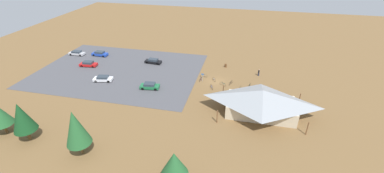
# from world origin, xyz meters

# --- Properties ---
(ground) EXTENTS (160.00, 160.00, 0.00)m
(ground) POSITION_xyz_m (0.00, 0.00, 0.00)
(ground) COLOR brown
(ground) RESTS_ON ground
(parking_lot_asphalt) EXTENTS (41.72, 29.97, 0.05)m
(parking_lot_asphalt) POSITION_xyz_m (25.80, -0.57, 0.03)
(parking_lot_asphalt) COLOR #4C4C51
(parking_lot_asphalt) RESTS_ON ground
(bike_pavilion) EXTENTS (16.14, 10.14, 5.19)m
(bike_pavilion) POSITION_xyz_m (-10.14, 11.21, 2.97)
(bike_pavilion) COLOR beige
(bike_pavilion) RESTS_ON ground
(trash_bin) EXTENTS (0.60, 0.60, 0.90)m
(trash_bin) POSITION_xyz_m (-1.23, -8.75, 0.45)
(trash_bin) COLOR brown
(trash_bin) RESTS_ON ground
(lot_sign) EXTENTS (0.56, 0.08, 2.20)m
(lot_sign) POSITION_xyz_m (3.37, 0.68, 1.41)
(lot_sign) COLOR #99999E
(lot_sign) RESTS_ON ground
(pine_west) EXTENTS (3.69, 3.69, 7.25)m
(pine_west) POSITION_xyz_m (28.18, 27.77, 4.65)
(pine_west) COLOR brown
(pine_west) RESTS_ON ground
(pine_far_east) EXTENTS (3.80, 3.80, 8.05)m
(pine_far_east) POSITION_xyz_m (17.47, 28.74, 5.12)
(pine_far_east) COLOR brown
(pine_far_east) RESTS_ON ground
(pine_midwest) EXTENTS (3.71, 3.71, 6.02)m
(pine_midwest) POSITION_xyz_m (1.32, 31.45, 4.17)
(pine_midwest) COLOR brown
(pine_midwest) RESTS_ON ground
(bicycle_green_front_row) EXTENTS (0.48, 1.75, 0.88)m
(bicycle_green_front_row) POSITION_xyz_m (-7.87, 1.09, 0.38)
(bicycle_green_front_row) COLOR black
(bicycle_green_front_row) RESTS_ON ground
(bicycle_purple_edge_north) EXTENTS (0.48, 1.64, 0.82)m
(bicycle_purple_edge_north) POSITION_xyz_m (3.85, 0.55, 0.36)
(bicycle_purple_edge_north) COLOR black
(bicycle_purple_edge_north) RESTS_ON ground
(bicycle_teal_lone_west) EXTENTS (1.51, 1.07, 0.84)m
(bicycle_teal_lone_west) POSITION_xyz_m (-1.72, 1.64, 0.39)
(bicycle_teal_lone_west) COLOR black
(bicycle_teal_lone_west) RESTS_ON ground
(bicycle_blue_near_porch) EXTENTS (0.89, 1.62, 0.88)m
(bicycle_blue_near_porch) POSITION_xyz_m (0.65, 3.65, 0.39)
(bicycle_blue_near_porch) COLOR black
(bicycle_blue_near_porch) RESTS_ON ground
(bicycle_yellow_yard_front) EXTENTS (0.48, 1.65, 0.84)m
(bicycle_yellow_yard_front) POSITION_xyz_m (-5.91, 2.57, 0.37)
(bicycle_yellow_yard_front) COLOR black
(bicycle_yellow_yard_front) RESTS_ON ground
(bicycle_black_yard_right) EXTENTS (0.72, 1.61, 0.88)m
(bicycle_black_yard_right) POSITION_xyz_m (-3.51, 0.63, 0.38)
(bicycle_black_yard_right) COLOR black
(bicycle_black_yard_right) RESTS_ON ground
(bicycle_white_back_row) EXTENTS (0.90, 1.45, 0.88)m
(bicycle_white_back_row) POSITION_xyz_m (0.66, -0.15, 0.38)
(bicycle_white_back_row) COLOR black
(bicycle_white_back_row) RESTS_ON ground
(bicycle_silver_edge_south) EXTENTS (1.68, 0.56, 0.85)m
(bicycle_silver_edge_south) POSITION_xyz_m (3.44, -1.52, 0.36)
(bicycle_silver_edge_south) COLOR black
(bicycle_silver_edge_south) RESTS_ON ground
(car_white_mid_lot) EXTENTS (4.78, 2.71, 1.34)m
(car_white_mid_lot) POSITION_xyz_m (26.84, 5.97, 0.72)
(car_white_mid_lot) COLOR white
(car_white_mid_lot) RESTS_ON parking_lot_asphalt
(car_red_by_curb) EXTENTS (4.75, 2.28, 1.42)m
(car_red_by_curb) POSITION_xyz_m (35.16, -0.89, 0.75)
(car_red_by_curb) COLOR red
(car_red_by_curb) RESTS_ON parking_lot_asphalt
(car_blue_second_row) EXTENTS (4.70, 1.97, 1.38)m
(car_blue_second_row) POSITION_xyz_m (36.06, -8.28, 0.74)
(car_blue_second_row) COLOR #1E42B2
(car_blue_second_row) RESTS_ON parking_lot_asphalt
(car_green_front_row) EXTENTS (4.55, 2.39, 1.42)m
(car_green_front_row) POSITION_xyz_m (14.48, 6.90, 0.75)
(car_green_front_row) COLOR #1E6B3D
(car_green_front_row) RESTS_ON parking_lot_asphalt
(car_black_inner_stall) EXTENTS (4.73, 2.04, 1.32)m
(car_black_inner_stall) POSITION_xyz_m (18.70, -6.66, 0.71)
(car_black_inner_stall) COLOR black
(car_black_inner_stall) RESTS_ON parking_lot_asphalt
(car_silver_near_entry) EXTENTS (4.68, 1.85, 1.29)m
(car_silver_near_entry) POSITION_xyz_m (43.11, -7.31, 0.70)
(car_silver_near_entry) COLOR #BCBCC1
(car_silver_near_entry) RESTS_ON parking_lot_asphalt
(visitor_crossing_yard) EXTENTS (0.39, 0.40, 1.76)m
(visitor_crossing_yard) POSITION_xyz_m (-9.89, -5.43, 0.92)
(visitor_crossing_yard) COLOR #2D3347
(visitor_crossing_yard) RESTS_ON ground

